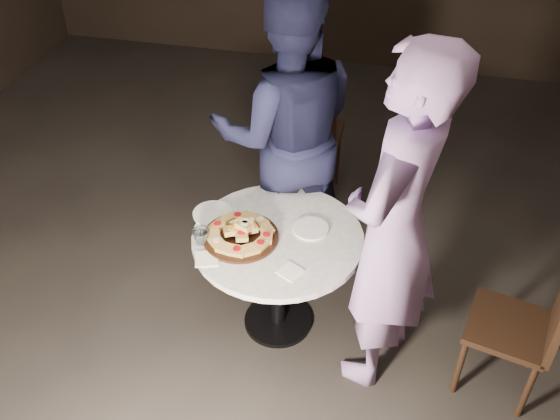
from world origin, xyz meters
name	(u,v)px	position (x,y,z in m)	size (l,w,h in m)	color
floor	(252,321)	(0.00, 0.00, 0.00)	(7.00, 7.00, 0.00)	black
table	(278,253)	(0.15, 0.03, 0.54)	(0.94, 0.94, 0.66)	black
serving_board	(241,237)	(-0.03, -0.03, 0.67)	(0.39, 0.39, 0.02)	black
focaccia_pile	(241,232)	(-0.03, -0.03, 0.71)	(0.35, 0.34, 0.09)	#B68C46
plate_left	(213,213)	(-0.23, 0.12, 0.67)	(0.21, 0.21, 0.01)	white
plate_right	(311,229)	(0.30, 0.12, 0.67)	(0.19, 0.19, 0.01)	white
water_glass	(201,237)	(-0.22, -0.11, 0.70)	(0.09, 0.09, 0.08)	silver
napkin_near	(207,259)	(-0.15, -0.22, 0.67)	(0.11, 0.11, 0.01)	white
napkin_far	(290,271)	(0.26, -0.21, 0.67)	(0.10, 0.10, 0.01)	white
chair_far	(302,135)	(0.06, 1.13, 0.58)	(0.47, 0.49, 1.01)	black
chair_right	(530,324)	(1.42, -0.12, 0.47)	(0.48, 0.46, 0.82)	black
diner_navy	(287,133)	(0.06, 0.64, 0.90)	(0.87, 0.68, 1.80)	black
diner_teal	(394,229)	(0.72, -0.10, 0.93)	(0.68, 0.44, 1.85)	#866EAA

